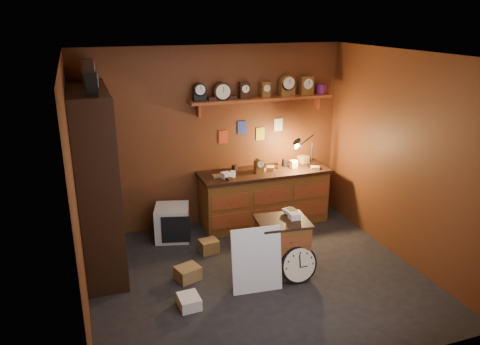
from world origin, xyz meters
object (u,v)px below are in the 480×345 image
Objects in this scene: low_cabinet at (282,244)px; workbench at (264,194)px; shelving_unit at (93,173)px; big_round_clock at (298,264)px.

workbench is at bearing 82.19° from low_cabinet.
shelving_unit is 2.75m from big_round_clock.
low_cabinet is at bearing -103.41° from workbench.
workbench reaches higher than low_cabinet.
workbench is 4.19× the size of big_round_clock.
low_cabinet is (-0.35, -1.46, -0.08)m from workbench.
shelving_unit is 3.20× the size of low_cabinet.
low_cabinet is 0.33m from big_round_clock.
shelving_unit is 1.29× the size of workbench.
workbench is (2.48, 0.49, -0.78)m from shelving_unit.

